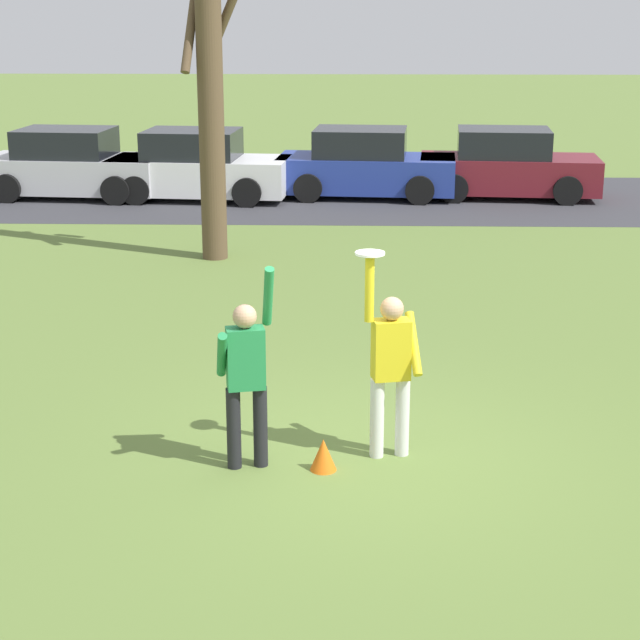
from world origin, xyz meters
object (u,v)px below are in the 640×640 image
object	(u,v)px
frisbee_disc	(370,253)
parked_car_white	(198,168)
person_catcher	(391,363)
bare_tree_tall	(210,72)
parked_car_silver	(72,166)
person_defender	(246,372)
parked_car_maroon	(507,166)
parked_car_blue	(365,166)
field_cone_orange	(323,455)

from	to	relation	value
frisbee_disc	parked_car_white	xyz separation A→B (m)	(-3.72, 14.45, -1.37)
person_catcher	bare_tree_tall	world-z (taller)	bare_tree_tall
bare_tree_tall	parked_car_white	bearing A→B (deg)	100.76
frisbee_disc	parked_car_white	world-z (taller)	frisbee_disc
parked_car_silver	person_defender	bearing A→B (deg)	-64.91
person_defender	parked_car_maroon	bearing A→B (deg)	60.75
person_defender	parked_car_maroon	world-z (taller)	person_defender
frisbee_disc	parked_car_blue	distance (m)	14.92
person_catcher	parked_car_silver	xyz separation A→B (m)	(-6.92, 14.58, -0.25)
person_catcher	person_defender	world-z (taller)	person_catcher
person_defender	parked_car_silver	world-z (taller)	person_defender
bare_tree_tall	frisbee_disc	bearing A→B (deg)	-73.11
parked_car_white	bare_tree_tall	distance (m)	6.49
field_cone_orange	parked_car_silver	bearing A→B (deg)	112.76
parked_car_white	person_catcher	bearing A→B (deg)	-69.99
bare_tree_tall	parked_car_maroon	bearing A→B (deg)	46.15
person_defender	field_cone_orange	distance (m)	1.11
person_catcher	field_cone_orange	bearing A→B (deg)	16.96
person_catcher	person_defender	bearing A→B (deg)	0.00
person_catcher	parked_car_white	distance (m)	14.94
parked_car_white	parked_car_blue	distance (m)	3.89
frisbee_disc	parked_car_maroon	bearing A→B (deg)	76.88
bare_tree_tall	field_cone_orange	bearing A→B (deg)	-76.27
parked_car_white	parked_car_silver	bearing A→B (deg)	-178.66
parked_car_maroon	field_cone_orange	xyz separation A→B (m)	(-3.90, -15.21, -0.57)
person_defender	field_cone_orange	world-z (taller)	person_defender
person_catcher	person_defender	xyz separation A→B (m)	(-1.39, -0.30, -0.00)
person_catcher	parked_car_white	world-z (taller)	person_catcher
parked_car_blue	bare_tree_tall	bearing A→B (deg)	-108.95
parked_car_silver	field_cone_orange	xyz separation A→B (m)	(6.27, -14.94, -0.57)
person_catcher	parked_car_white	bearing A→B (deg)	-86.90
parked_car_blue	field_cone_orange	distance (m)	15.19
parked_car_silver	parked_car_white	world-z (taller)	same
person_defender	frisbee_disc	world-z (taller)	frisbee_disc
person_catcher	parked_car_blue	bearing A→B (deg)	-101.93
person_catcher	parked_car_maroon	distance (m)	15.20
person_defender	bare_tree_tall	distance (m)	9.22
parked_car_silver	parked_car_blue	distance (m)	6.85
parked_car_maroon	person_catcher	bearing A→B (deg)	-97.64
parked_car_white	parked_car_maroon	size ratio (longest dim) A/B	1.00
field_cone_orange	frisbee_disc	bearing A→B (deg)	36.20
person_defender	parked_car_white	bearing A→B (deg)	87.62
frisbee_disc	field_cone_orange	distance (m)	2.00
frisbee_disc	parked_car_white	bearing A→B (deg)	104.44
bare_tree_tall	field_cone_orange	world-z (taller)	bare_tree_tall
parked_car_silver	parked_car_maroon	distance (m)	10.18
frisbee_disc	parked_car_white	size ratio (longest dim) A/B	0.07
parked_car_maroon	parked_car_white	bearing A→B (deg)	-171.77
person_defender	frisbee_disc	size ratio (longest dim) A/B	7.13
person_catcher	parked_car_maroon	world-z (taller)	person_catcher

